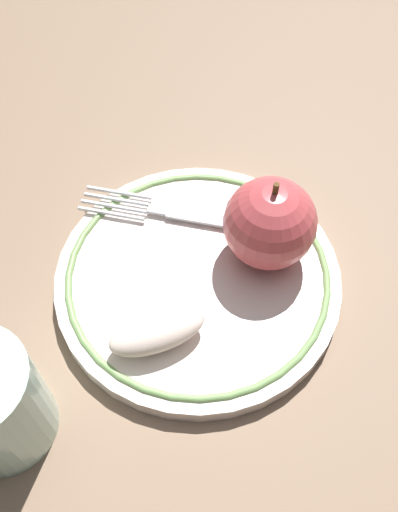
% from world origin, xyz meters
% --- Properties ---
extents(ground_plane, '(2.00, 2.00, 0.00)m').
position_xyz_m(ground_plane, '(0.00, 0.00, 0.00)').
color(ground_plane, '#826851').
extents(plate, '(0.23, 0.23, 0.02)m').
position_xyz_m(plate, '(-0.01, 0.00, 0.01)').
color(plate, silver).
rests_on(plate, ground_plane).
extents(apple_red_whole, '(0.07, 0.07, 0.08)m').
position_xyz_m(apple_red_whole, '(0.04, 0.04, 0.06)').
color(apple_red_whole, '#C4484C').
rests_on(apple_red_whole, plate).
extents(apple_slice_front, '(0.08, 0.07, 0.02)m').
position_xyz_m(apple_slice_front, '(-0.01, -0.07, 0.03)').
color(apple_slice_front, '#F6DDCD').
rests_on(apple_slice_front, plate).
extents(fork, '(0.17, 0.05, 0.00)m').
position_xyz_m(fork, '(-0.04, 0.05, 0.02)').
color(fork, silver).
rests_on(fork, plate).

